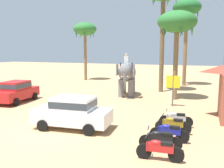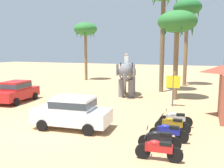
# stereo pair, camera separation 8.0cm
# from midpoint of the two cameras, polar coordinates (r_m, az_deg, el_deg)

# --- Properties ---
(ground_plane) EXTENTS (120.00, 120.00, 0.00)m
(ground_plane) POSITION_cam_midpoint_polar(r_m,az_deg,el_deg) (13.72, -13.14, -9.89)
(ground_plane) COLOR tan
(car_sedan_foreground) EXTENTS (4.25, 2.19, 1.70)m
(car_sedan_foreground) POSITION_cam_midpoint_polar(r_m,az_deg,el_deg) (13.14, -9.39, -6.37)
(car_sedan_foreground) COLOR white
(car_sedan_foreground) RESTS_ON ground
(car_parked_far_side) EXTENTS (2.26, 4.28, 1.70)m
(car_parked_far_side) POSITION_cam_midpoint_polar(r_m,az_deg,el_deg) (21.02, -21.69, -1.48)
(car_parked_far_side) COLOR red
(car_parked_far_side) RESTS_ON ground
(elephant_with_mahout) EXTENTS (2.32, 4.01, 3.88)m
(elephant_with_mahout) POSITION_cam_midpoint_polar(r_m,az_deg,el_deg) (22.19, 3.39, 2.30)
(elephant_with_mahout) COLOR slate
(elephant_with_mahout) RESTS_ON ground
(motorcycle_nearest_camera) EXTENTS (1.80, 0.55, 0.94)m
(motorcycle_nearest_camera) POSITION_cam_midpoint_polar(r_m,az_deg,el_deg) (9.61, 10.90, -14.75)
(motorcycle_nearest_camera) COLOR black
(motorcycle_nearest_camera) RESTS_ON ground
(motorcycle_second_in_row) EXTENTS (1.79, 0.55, 0.94)m
(motorcycle_second_in_row) POSITION_cam_midpoint_polar(r_m,az_deg,el_deg) (10.60, 11.05, -12.56)
(motorcycle_second_in_row) COLOR black
(motorcycle_second_in_row) RESTS_ON ground
(motorcycle_mid_row) EXTENTS (1.80, 0.55, 0.94)m
(motorcycle_mid_row) POSITION_cam_midpoint_polar(r_m,az_deg,el_deg) (11.56, 13.06, -10.87)
(motorcycle_mid_row) COLOR black
(motorcycle_mid_row) RESTS_ON ground
(motorcycle_fourth_in_row) EXTENTS (1.80, 0.55, 0.94)m
(motorcycle_fourth_in_row) POSITION_cam_midpoint_polar(r_m,az_deg,el_deg) (12.72, 13.92, -9.15)
(motorcycle_fourth_in_row) COLOR black
(motorcycle_fourth_in_row) RESTS_ON ground
(motorcycle_far_in_row) EXTENTS (1.80, 0.55, 0.94)m
(motorcycle_far_in_row) POSITION_cam_midpoint_polar(r_m,az_deg,el_deg) (13.79, 14.61, -7.85)
(motorcycle_far_in_row) COLOR black
(motorcycle_far_in_row) RESTS_ON ground
(palm_tree_behind_elephant) EXTENTS (3.20, 3.20, 7.38)m
(palm_tree_behind_elephant) POSITION_cam_midpoint_polar(r_m,az_deg,el_deg) (21.17, 14.90, 13.45)
(palm_tree_behind_elephant) COLOR brown
(palm_tree_behind_elephant) RESTS_ON ground
(palm_tree_near_hut) EXTENTS (3.20, 3.20, 9.92)m
(palm_tree_near_hut) POSITION_cam_midpoint_polar(r_m,az_deg,el_deg) (30.22, 17.07, 16.11)
(palm_tree_near_hut) COLOR brown
(palm_tree_near_hut) RESTS_ON ground
(palm_tree_left_of_road) EXTENTS (3.20, 3.20, 7.98)m
(palm_tree_left_of_road) POSITION_cam_midpoint_polar(r_m,az_deg,el_deg) (34.47, -6.43, 12.34)
(palm_tree_left_of_road) COLOR brown
(palm_tree_left_of_road) RESTS_ON ground
(signboard_yellow) EXTENTS (1.00, 0.10, 2.40)m
(signboard_yellow) POSITION_cam_midpoint_polar(r_m,az_deg,el_deg) (18.45, 14.03, 0.00)
(signboard_yellow) COLOR #4C4C51
(signboard_yellow) RESTS_ON ground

